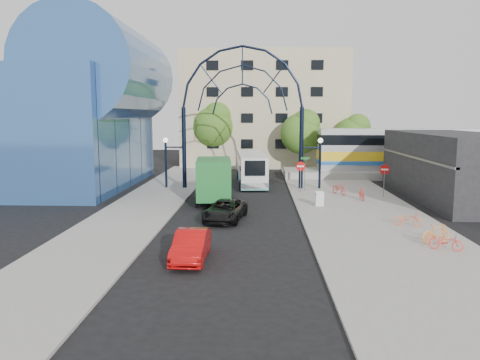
{
  "coord_description": "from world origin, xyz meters",
  "views": [
    {
      "loc": [
        1.45,
        -25.79,
        6.31
      ],
      "look_at": [
        0.13,
        6.0,
        1.9
      ],
      "focal_mm": 35.0,
      "sensor_mm": 36.0,
      "label": 1
    }
  ],
  "objects_px": {
    "tree_north_b": "(215,124)",
    "bike_far_b": "(436,233)",
    "bike_far_a": "(408,219)",
    "green_truck": "(214,180)",
    "black_suv": "(225,210)",
    "bike_near_b": "(362,194)",
    "bike_near_a": "(339,188)",
    "red_sedan": "(191,245)",
    "gateway_arch": "(242,88)",
    "train_car": "(444,150)",
    "tree_north_a": "(302,131)",
    "stop_sign": "(301,169)",
    "city_bus": "(251,168)",
    "bike_far_c": "(446,242)",
    "sandwich_board": "(320,197)",
    "do_not_enter_sign": "(384,173)",
    "street_name_sign": "(305,167)",
    "tree_north_c": "(354,133)"
  },
  "relations": [
    {
      "from": "tree_north_b",
      "to": "bike_far_b",
      "type": "bearing_deg",
      "value": -67.08
    },
    {
      "from": "gateway_arch",
      "to": "train_car",
      "type": "distance_m",
      "value": 22.27
    },
    {
      "from": "green_truck",
      "to": "stop_sign",
      "type": "bearing_deg",
      "value": 26.58
    },
    {
      "from": "gateway_arch",
      "to": "bike_near_b",
      "type": "height_order",
      "value": "gateway_arch"
    },
    {
      "from": "bike_near_a",
      "to": "do_not_enter_sign",
      "type": "bearing_deg",
      "value": -40.23
    },
    {
      "from": "red_sedan",
      "to": "bike_far_a",
      "type": "xyz_separation_m",
      "value": [
        11.41,
        6.41,
        -0.12
      ]
    },
    {
      "from": "do_not_enter_sign",
      "to": "gateway_arch",
      "type": "bearing_deg",
      "value": 160.01
    },
    {
      "from": "stop_sign",
      "to": "tree_north_b",
      "type": "xyz_separation_m",
      "value": [
        -8.68,
        17.93,
        3.27
      ]
    },
    {
      "from": "bike_near_a",
      "to": "bike_far_b",
      "type": "relative_size",
      "value": 1.13
    },
    {
      "from": "city_bus",
      "to": "bike_near_b",
      "type": "bearing_deg",
      "value": -51.32
    },
    {
      "from": "tree_north_c",
      "to": "red_sedan",
      "type": "bearing_deg",
      "value": -111.93
    },
    {
      "from": "bike_far_b",
      "to": "city_bus",
      "type": "bearing_deg",
      "value": 4.93
    },
    {
      "from": "do_not_enter_sign",
      "to": "tree_north_b",
      "type": "distance_m",
      "value": 25.09
    },
    {
      "from": "stop_sign",
      "to": "sandwich_board",
      "type": "height_order",
      "value": "stop_sign"
    },
    {
      "from": "tree_north_c",
      "to": "bike_far_b",
      "type": "bearing_deg",
      "value": -93.71
    },
    {
      "from": "sandwich_board",
      "to": "bike_near_b",
      "type": "relative_size",
      "value": 0.62
    },
    {
      "from": "sandwich_board",
      "to": "stop_sign",
      "type": "bearing_deg",
      "value": 97.57
    },
    {
      "from": "bike_far_c",
      "to": "street_name_sign",
      "type": "bearing_deg",
      "value": 37.8
    },
    {
      "from": "street_name_sign",
      "to": "bike_near_b",
      "type": "height_order",
      "value": "street_name_sign"
    },
    {
      "from": "black_suv",
      "to": "bike_far_a",
      "type": "xyz_separation_m",
      "value": [
        10.48,
        -1.43,
        -0.09
      ]
    },
    {
      "from": "stop_sign",
      "to": "bike_far_c",
      "type": "height_order",
      "value": "stop_sign"
    },
    {
      "from": "tree_north_b",
      "to": "bike_far_b",
      "type": "relative_size",
      "value": 4.95
    },
    {
      "from": "bike_far_c",
      "to": "red_sedan",
      "type": "bearing_deg",
      "value": 119.4
    },
    {
      "from": "stop_sign",
      "to": "bike_near_b",
      "type": "relative_size",
      "value": 1.57
    },
    {
      "from": "bike_far_c",
      "to": "stop_sign",
      "type": "bearing_deg",
      "value": 39.63
    },
    {
      "from": "tree_north_a",
      "to": "bike_far_b",
      "type": "xyz_separation_m",
      "value": [
        3.99,
        -29.08,
        -4.0
      ]
    },
    {
      "from": "sandwich_board",
      "to": "bike_near_b",
      "type": "xyz_separation_m",
      "value": [
        3.4,
        2.48,
        -0.14
      ]
    },
    {
      "from": "tree_north_b",
      "to": "green_truck",
      "type": "bearing_deg",
      "value": -84.8
    },
    {
      "from": "bike_far_c",
      "to": "gateway_arch",
      "type": "bearing_deg",
      "value": 50.48
    },
    {
      "from": "black_suv",
      "to": "bike_far_a",
      "type": "bearing_deg",
      "value": 1.54
    },
    {
      "from": "bike_near_a",
      "to": "bike_far_a",
      "type": "height_order",
      "value": "bike_near_a"
    },
    {
      "from": "stop_sign",
      "to": "bike_far_a",
      "type": "height_order",
      "value": "stop_sign"
    },
    {
      "from": "sandwich_board",
      "to": "tree_north_c",
      "type": "distance_m",
      "value": 23.17
    },
    {
      "from": "tree_north_b",
      "to": "bike_far_a",
      "type": "relative_size",
      "value": 5.15
    },
    {
      "from": "red_sedan",
      "to": "gateway_arch",
      "type": "bearing_deg",
      "value": 85.84
    },
    {
      "from": "stop_sign",
      "to": "bike_near_b",
      "type": "bearing_deg",
      "value": -40.17
    },
    {
      "from": "city_bus",
      "to": "sandwich_board",
      "type": "bearing_deg",
      "value": -71.11
    },
    {
      "from": "street_name_sign",
      "to": "bike_far_c",
      "type": "distance_m",
      "value": 17.77
    },
    {
      "from": "stop_sign",
      "to": "bike_far_a",
      "type": "distance_m",
      "value": 12.72
    },
    {
      "from": "train_car",
      "to": "tree_north_a",
      "type": "xyz_separation_m",
      "value": [
        -13.88,
        3.93,
        1.71
      ]
    },
    {
      "from": "train_car",
      "to": "bike_far_c",
      "type": "height_order",
      "value": "train_car"
    },
    {
      "from": "stop_sign",
      "to": "bike_far_a",
      "type": "xyz_separation_m",
      "value": [
        5.08,
        -11.57,
        -1.46
      ]
    },
    {
      "from": "gateway_arch",
      "to": "black_suv",
      "type": "xyz_separation_m",
      "value": [
        -0.6,
        -12.14,
        -7.94
      ]
    },
    {
      "from": "bike_far_b",
      "to": "red_sedan",
      "type": "bearing_deg",
      "value": 83.86
    },
    {
      "from": "train_car",
      "to": "black_suv",
      "type": "xyz_separation_m",
      "value": [
        -20.6,
        -20.14,
        -2.28
      ]
    },
    {
      "from": "black_suv",
      "to": "bike_near_b",
      "type": "relative_size",
      "value": 2.8
    },
    {
      "from": "green_truck",
      "to": "bike_far_b",
      "type": "distance_m",
      "value": 16.28
    },
    {
      "from": "bike_far_c",
      "to": "black_suv",
      "type": "bearing_deg",
      "value": 81.36
    },
    {
      "from": "bike_near_b",
      "to": "tree_north_b",
      "type": "bearing_deg",
      "value": 120.81
    },
    {
      "from": "stop_sign",
      "to": "green_truck",
      "type": "xyz_separation_m",
      "value": [
        -6.67,
        -4.16,
        -0.37
      ]
    }
  ]
}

